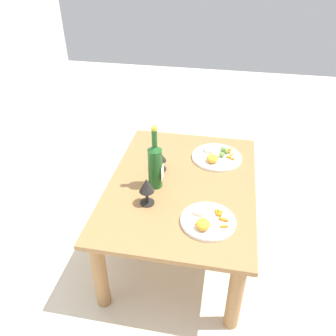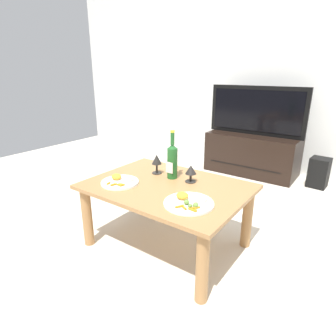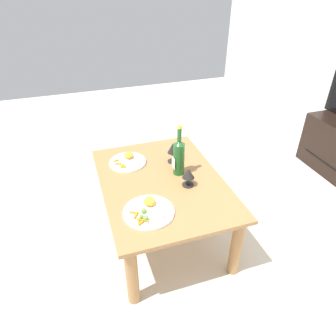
# 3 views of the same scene
# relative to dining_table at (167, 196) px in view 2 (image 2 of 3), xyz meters

# --- Properties ---
(ground_plane) EXTENTS (6.40, 6.40, 0.00)m
(ground_plane) POSITION_rel_dining_table_xyz_m (0.00, 0.00, -0.38)
(ground_plane) COLOR beige
(back_wall) EXTENTS (6.40, 0.10, 2.60)m
(back_wall) POSITION_rel_dining_table_xyz_m (0.00, 2.19, 0.92)
(back_wall) COLOR silver
(back_wall) RESTS_ON ground_plane
(dining_table) EXTENTS (1.05, 0.76, 0.46)m
(dining_table) POSITION_rel_dining_table_xyz_m (0.00, 0.00, 0.00)
(dining_table) COLOR #9E7042
(dining_table) RESTS_ON ground_plane
(tv_stand) EXTENTS (1.04, 0.50, 0.47)m
(tv_stand) POSITION_rel_dining_table_xyz_m (-0.06, 1.84, -0.14)
(tv_stand) COLOR black
(tv_stand) RESTS_ON ground_plane
(tv_screen) EXTENTS (1.11, 0.05, 0.55)m
(tv_screen) POSITION_rel_dining_table_xyz_m (-0.06, 1.84, 0.37)
(tv_screen) COLOR black
(tv_screen) RESTS_ON tv_stand
(floor_speaker) EXTENTS (0.20, 0.20, 0.32)m
(floor_speaker) POSITION_rel_dining_table_xyz_m (0.68, 1.82, -0.22)
(floor_speaker) COLOR black
(floor_speaker) RESTS_ON ground_plane
(wine_bottle) EXTENTS (0.07, 0.07, 0.34)m
(wine_bottle) POSITION_rel_dining_table_xyz_m (-0.05, 0.13, 0.22)
(wine_bottle) COLOR #1E5923
(wine_bottle) RESTS_ON dining_table
(goblet_left) EXTENTS (0.07, 0.07, 0.15)m
(goblet_left) POSITION_rel_dining_table_xyz_m (-0.19, 0.14, 0.18)
(goblet_left) COLOR black
(goblet_left) RESTS_ON dining_table
(goblet_right) EXTENTS (0.08, 0.08, 0.12)m
(goblet_right) POSITION_rel_dining_table_xyz_m (0.10, 0.14, 0.16)
(goblet_right) COLOR black
(goblet_right) RESTS_ON dining_table
(dinner_plate_left) EXTENTS (0.25, 0.25, 0.05)m
(dinner_plate_left) POSITION_rel_dining_table_xyz_m (-0.28, -0.16, 0.09)
(dinner_plate_left) COLOR white
(dinner_plate_left) RESTS_ON dining_table
(dinner_plate_right) EXTENTS (0.29, 0.29, 0.05)m
(dinner_plate_right) POSITION_rel_dining_table_xyz_m (0.27, -0.16, 0.09)
(dinner_plate_right) COLOR white
(dinner_plate_right) RESTS_ON dining_table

